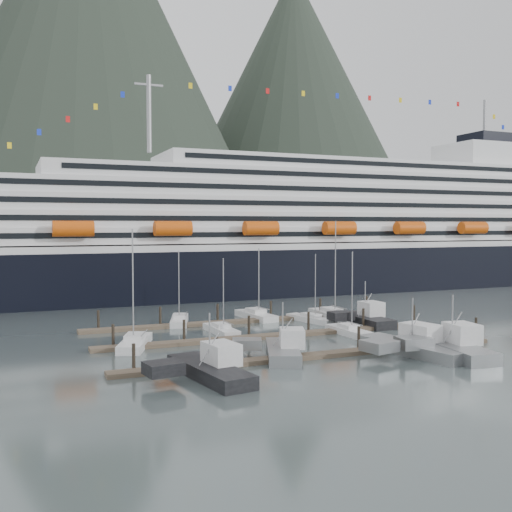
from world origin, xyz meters
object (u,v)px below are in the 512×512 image
(cruise_ship, at_px, (318,238))
(trawler_e, at_px, (364,319))
(sailboat_g, at_px, (332,315))
(sailboat_f, at_px, (256,316))
(sailboat_h, at_px, (348,332))
(trawler_c, at_px, (411,347))
(sailboat_a, at_px, (135,344))
(sailboat_d, at_px, (311,319))
(trawler_a, at_px, (208,369))
(trawler_b, at_px, (282,350))
(trawler_d, at_px, (451,347))
(sailboat_e, at_px, (179,321))
(sailboat_c, at_px, (221,330))

(cruise_ship, xyz_separation_m, trawler_e, (-17.93, -47.85, -11.12))
(cruise_ship, relative_size, sailboat_g, 12.85)
(sailboat_f, distance_m, sailboat_h, 18.92)
(trawler_c, bearing_deg, sailboat_a, 48.53)
(sailboat_f, xyz_separation_m, trawler_e, (12.98, -11.70, 0.50))
(sailboat_d, xyz_separation_m, trawler_a, (-25.48, -26.58, 0.52))
(trawler_b, distance_m, trawler_e, 26.16)
(sailboat_h, relative_size, trawler_b, 1.06)
(cruise_ship, relative_size, trawler_e, 18.58)
(trawler_c, bearing_deg, trawler_e, -29.75)
(sailboat_g, distance_m, sailboat_h, 14.55)
(trawler_b, xyz_separation_m, trawler_e, (21.08, 15.48, 0.03))
(sailboat_a, distance_m, sailboat_f, 27.09)
(trawler_d, bearing_deg, cruise_ship, -8.69)
(sailboat_e, relative_size, trawler_b, 1.03)
(sailboat_h, height_order, trawler_a, sailboat_h)
(sailboat_e, distance_m, trawler_d, 41.18)
(cruise_ship, relative_size, trawler_b, 18.58)
(sailboat_a, bearing_deg, trawler_d, -98.36)
(sailboat_e, relative_size, trawler_e, 1.03)
(sailboat_e, relative_size, sailboat_f, 0.98)
(trawler_a, xyz_separation_m, trawler_c, (25.35, 1.25, 0.01))
(sailboat_a, distance_m, trawler_a, 18.12)
(cruise_ship, height_order, trawler_a, cruise_ship)
(sailboat_f, distance_m, trawler_c, 32.23)
(trawler_b, height_order, trawler_d, trawler_d)
(trawler_b, bearing_deg, sailboat_h, -35.66)
(sailboat_g, xyz_separation_m, sailboat_h, (-5.13, -13.61, -0.04))
(sailboat_e, distance_m, sailboat_g, 24.69)
(trawler_d, relative_size, trawler_e, 1.19)
(trawler_e, bearing_deg, sailboat_d, 47.39)
(sailboat_e, xyz_separation_m, sailboat_h, (19.17, -18.00, 0.01))
(trawler_d, bearing_deg, sailboat_f, 24.89)
(sailboat_e, xyz_separation_m, trawler_b, (4.56, -27.42, 0.50))
(cruise_ship, xyz_separation_m, sailboat_h, (-24.41, -53.92, -11.63))
(sailboat_c, bearing_deg, sailboat_e, 15.13)
(sailboat_c, relative_size, sailboat_h, 0.92)
(sailboat_e, bearing_deg, trawler_e, -97.26)
(sailboat_c, xyz_separation_m, sailboat_h, (15.94, -7.73, 0.01))
(sailboat_d, relative_size, sailboat_g, 0.68)
(cruise_ship, bearing_deg, trawler_b, -121.64)
(sailboat_a, distance_m, sailboat_g, 35.85)
(trawler_a, height_order, trawler_b, trawler_a)
(trawler_c, bearing_deg, sailboat_f, -0.13)
(sailboat_f, height_order, trawler_c, sailboat_f)
(sailboat_a, xyz_separation_m, sailboat_e, (9.85, 15.31, -0.05))
(sailboat_e, height_order, sailboat_f, sailboat_f)
(sailboat_a, relative_size, trawler_a, 1.14)
(sailboat_e, relative_size, trawler_a, 0.87)
(sailboat_e, bearing_deg, sailboat_f, -73.35)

